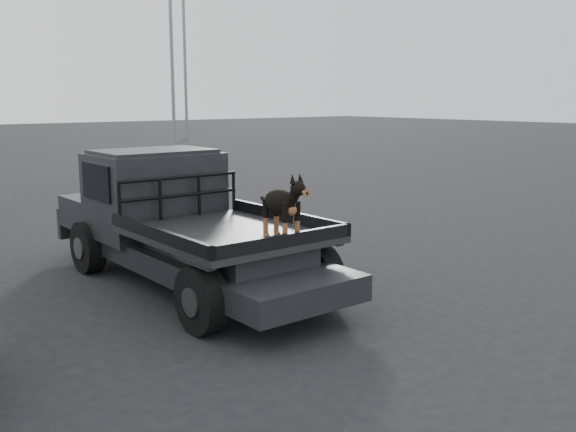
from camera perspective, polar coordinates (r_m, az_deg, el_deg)
ground at (r=7.42m, az=-8.06°, el=-9.62°), size 120.00×120.00×0.00m
flatbed_ute at (r=8.86m, az=-8.79°, el=-3.20°), size 2.00×5.40×0.92m
ute_cab at (r=9.52m, az=-11.81°, el=3.16°), size 1.72×1.30×0.88m
headache_rack at (r=8.89m, az=-9.57°, el=1.65°), size 1.80×0.08×0.55m
dog at (r=7.41m, az=-0.59°, el=0.79°), size 0.32×0.60×0.74m
floodlight_far at (r=40.48m, az=-9.26°, el=17.28°), size 1.08×0.28×13.64m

